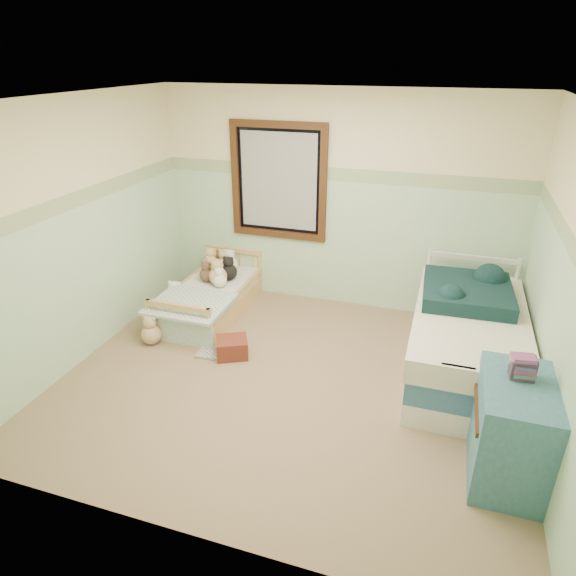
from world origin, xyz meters
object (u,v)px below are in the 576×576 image
(floor_book, at_px, (211,353))
(plush_floor_cream, at_px, (176,300))
(plush_floor_tan, at_px, (151,334))
(toddler_bed_frame, at_px, (211,304))
(dresser, at_px, (511,431))
(twin_bed_frame, at_px, (463,364))
(red_pillow, at_px, (232,347))

(floor_book, bearing_deg, plush_floor_cream, 131.40)
(plush_floor_cream, bearing_deg, plush_floor_tan, -80.06)
(plush_floor_tan, bearing_deg, plush_floor_cream, 99.94)
(toddler_bed_frame, height_order, dresser, dresser)
(toddler_bed_frame, bearing_deg, plush_floor_tan, -107.89)
(plush_floor_cream, bearing_deg, floor_book, -43.10)
(twin_bed_frame, bearing_deg, dresser, -76.60)
(plush_floor_cream, relative_size, dresser, 0.32)
(dresser, bearing_deg, plush_floor_tan, 166.71)
(plush_floor_cream, xyz_separation_m, twin_bed_frame, (3.28, -0.34, -0.02))
(plush_floor_cream, bearing_deg, red_pillow, -34.90)
(plush_floor_cream, relative_size, plush_floor_tan, 1.16)
(floor_book, bearing_deg, plush_floor_tan, 173.51)
(toddler_bed_frame, distance_m, red_pillow, 1.03)
(toddler_bed_frame, height_order, plush_floor_tan, plush_floor_tan)
(plush_floor_tan, height_order, twin_bed_frame, twin_bed_frame)
(plush_floor_cream, distance_m, dresser, 3.92)
(red_pillow, bearing_deg, plush_floor_tan, -177.72)
(toddler_bed_frame, distance_m, plush_floor_cream, 0.42)
(toddler_bed_frame, distance_m, dresser, 3.59)
(red_pillow, bearing_deg, toddler_bed_frame, 127.87)
(red_pillow, bearing_deg, floor_book, -167.30)
(plush_floor_tan, relative_size, twin_bed_frame, 0.11)
(toddler_bed_frame, relative_size, red_pillow, 4.94)
(plush_floor_cream, xyz_separation_m, dresser, (3.58, -1.58, 0.26))
(dresser, distance_m, floor_book, 2.89)
(red_pillow, bearing_deg, plush_floor_cream, 145.10)
(dresser, height_order, red_pillow, dresser)
(twin_bed_frame, bearing_deg, plush_floor_tan, -172.23)
(toddler_bed_frame, bearing_deg, plush_floor_cream, -167.86)
(dresser, xyz_separation_m, red_pillow, (-2.53, 0.85, -0.29))
(twin_bed_frame, bearing_deg, floor_book, -169.79)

